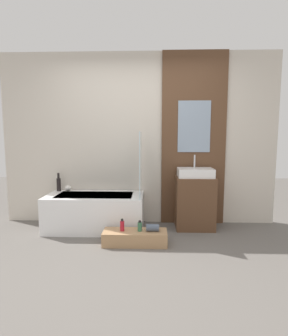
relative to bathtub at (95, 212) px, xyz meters
The scene contains 13 objects.
ground_plane 1.37m from the bathtub, 62.90° to the right, with size 12.00×12.00×0.00m, color #605B56.
wall_tiled_back 1.27m from the bathtub, 31.58° to the left, with size 4.20×0.06×2.60m, color beige.
wall_wood_accent 1.82m from the bathtub, 12.69° to the left, with size 0.97×0.04×2.60m.
bathtub is the anchor object (origin of this frame).
glass_shower_screen 0.97m from the bathtub, ahead, with size 0.01×0.52×0.90m, color silver.
wooden_step_bench 0.83m from the bathtub, 40.89° to the right, with size 0.80×0.28×0.17m, color #A87F56.
vanity_cabinet 1.46m from the bathtub, ahead, with size 0.55×0.42×0.76m, color brown.
sink 1.56m from the bathtub, ahead, with size 0.50×0.35×0.32m.
vase_tall_dark 0.76m from the bathtub, 158.07° to the left, with size 0.06×0.06×0.28m.
vase_round_light 0.60m from the bathtub, 153.49° to the left, with size 0.09×0.09×0.09m, color silver.
bottle_soap_primary 0.70m from the bathtub, 49.49° to the right, with size 0.05×0.05×0.15m.
bottle_soap_secondary 0.86m from the bathtub, 38.28° to the right, with size 0.05×0.05×0.13m.
towel_roll 0.99m from the bathtub, 32.53° to the right, with size 0.09×0.09×0.16m, color #4C5666.
Camera 1 is at (0.21, -2.48, 1.35)m, focal length 28.00 mm.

